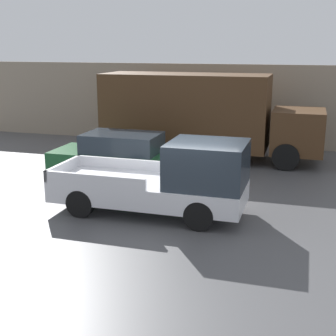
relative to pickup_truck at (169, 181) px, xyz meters
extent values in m
plane|color=#4C4C4F|center=(0.50, -0.15, -0.97)|extent=(60.00, 60.00, 0.00)
cube|color=gray|center=(0.50, 9.79, 0.89)|extent=(28.00, 0.15, 3.73)
cube|color=silver|center=(-0.61, 0.00, -0.34)|extent=(5.34, 2.00, 0.58)
cube|color=#28333D|center=(1.05, 0.00, 0.54)|extent=(2.03, 1.88, 1.17)
cube|color=silver|center=(-1.81, 0.95, 0.11)|extent=(2.94, 0.10, 0.32)
cube|color=silver|center=(-1.81, -0.95, 0.11)|extent=(2.94, 0.10, 0.32)
cube|color=silver|center=(-3.23, 0.00, 0.11)|extent=(0.10, 2.00, 0.32)
cylinder|color=black|center=(1.05, 0.88, -0.59)|extent=(0.77, 0.26, 0.77)
cylinder|color=black|center=(1.05, -0.88, -0.59)|extent=(0.77, 0.26, 0.77)
cylinder|color=black|center=(-2.26, 0.88, -0.59)|extent=(0.77, 0.26, 0.77)
cylinder|color=black|center=(-2.26, -0.88, -0.59)|extent=(0.77, 0.26, 0.77)
cube|color=#1E592D|center=(-2.81, 3.16, -0.37)|extent=(4.77, 1.96, 0.63)
cube|color=#28333D|center=(-2.66, 3.16, 0.27)|extent=(2.62, 1.73, 0.66)
cylinder|color=black|center=(-1.33, 4.04, -0.63)|extent=(0.68, 0.22, 0.68)
cylinder|color=black|center=(-1.33, 2.28, -0.63)|extent=(0.68, 0.22, 0.68)
cylinder|color=black|center=(-4.28, 4.04, -0.63)|extent=(0.68, 0.22, 0.68)
cylinder|color=black|center=(-4.28, 2.28, -0.63)|extent=(0.68, 0.22, 0.68)
cube|color=#472D19|center=(3.17, 6.87, 0.34)|extent=(1.96, 2.26, 1.67)
cube|color=#472D19|center=(-1.37, 6.87, 0.98)|extent=(6.76, 2.38, 2.95)
cylinder|color=black|center=(2.81, 7.92, -0.47)|extent=(1.01, 0.30, 1.01)
cylinder|color=black|center=(2.81, 5.81, -0.47)|extent=(1.01, 0.30, 1.01)
cylinder|color=black|center=(-2.75, 7.92, -0.47)|extent=(1.01, 0.30, 1.01)
cylinder|color=black|center=(-2.75, 5.81, -0.47)|extent=(1.01, 0.30, 1.01)
camera|label=1|loc=(3.50, -11.73, 3.57)|focal=50.00mm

